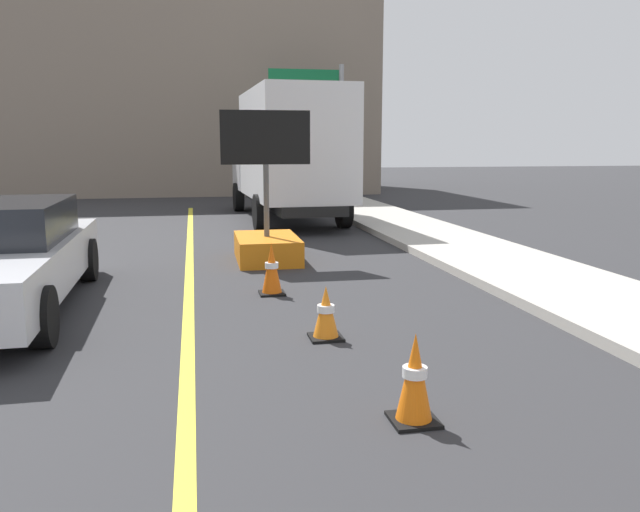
{
  "coord_description": "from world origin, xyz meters",
  "views": [
    {
      "loc": [
        0.11,
        2.25,
        2.1
      ],
      "look_at": [
        1.1,
        7.23,
        1.21
      ],
      "focal_mm": 35.76,
      "sensor_mm": 36.0,
      "label": 1
    }
  ],
  "objects_px": {
    "traffic_cone_mid_lane": "(415,379)",
    "traffic_cone_curbside": "(272,269)",
    "box_truck": "(288,153)",
    "traffic_cone_far_lane": "(326,313)",
    "arrow_board_trailer": "(267,235)",
    "highway_guide_sign": "(321,108)"
  },
  "relations": [
    {
      "from": "arrow_board_trailer",
      "to": "traffic_cone_curbside",
      "type": "bearing_deg",
      "value": -95.08
    },
    {
      "from": "traffic_cone_mid_lane",
      "to": "traffic_cone_far_lane",
      "type": "xyz_separation_m",
      "value": [
        -0.23,
        2.22,
        -0.06
      ]
    },
    {
      "from": "box_truck",
      "to": "highway_guide_sign",
      "type": "bearing_deg",
      "value": 70.32
    },
    {
      "from": "highway_guide_sign",
      "to": "traffic_cone_mid_lane",
      "type": "bearing_deg",
      "value": -99.16
    },
    {
      "from": "arrow_board_trailer",
      "to": "traffic_cone_far_lane",
      "type": "height_order",
      "value": "arrow_board_trailer"
    },
    {
      "from": "arrow_board_trailer",
      "to": "traffic_cone_far_lane",
      "type": "xyz_separation_m",
      "value": [
        0.09,
        -4.89,
        -0.19
      ]
    },
    {
      "from": "highway_guide_sign",
      "to": "box_truck",
      "type": "bearing_deg",
      "value": -109.68
    },
    {
      "from": "box_truck",
      "to": "highway_guide_sign",
      "type": "height_order",
      "value": "highway_guide_sign"
    },
    {
      "from": "arrow_board_trailer",
      "to": "traffic_cone_mid_lane",
      "type": "relative_size",
      "value": 3.82
    },
    {
      "from": "traffic_cone_far_lane",
      "to": "traffic_cone_curbside",
      "type": "xyz_separation_m",
      "value": [
        -0.32,
        2.21,
        0.07
      ]
    },
    {
      "from": "arrow_board_trailer",
      "to": "traffic_cone_curbside",
      "type": "xyz_separation_m",
      "value": [
        -0.24,
        -2.68,
        -0.12
      ]
    },
    {
      "from": "traffic_cone_mid_lane",
      "to": "arrow_board_trailer",
      "type": "bearing_deg",
      "value": 92.53
    },
    {
      "from": "box_truck",
      "to": "traffic_cone_curbside",
      "type": "relative_size",
      "value": 10.24
    },
    {
      "from": "highway_guide_sign",
      "to": "traffic_cone_far_lane",
      "type": "distance_m",
      "value": 17.57
    },
    {
      "from": "traffic_cone_mid_lane",
      "to": "traffic_cone_curbside",
      "type": "height_order",
      "value": "traffic_cone_curbside"
    },
    {
      "from": "traffic_cone_far_lane",
      "to": "traffic_cone_curbside",
      "type": "relative_size",
      "value": 0.8
    },
    {
      "from": "box_truck",
      "to": "arrow_board_trailer",
      "type": "bearing_deg",
      "value": -101.89
    },
    {
      "from": "arrow_board_trailer",
      "to": "traffic_cone_far_lane",
      "type": "distance_m",
      "value": 4.89
    },
    {
      "from": "traffic_cone_far_lane",
      "to": "traffic_cone_curbside",
      "type": "distance_m",
      "value": 2.24
    },
    {
      "from": "arrow_board_trailer",
      "to": "traffic_cone_far_lane",
      "type": "relative_size",
      "value": 4.56
    },
    {
      "from": "box_truck",
      "to": "traffic_cone_far_lane",
      "type": "xyz_separation_m",
      "value": [
        -1.22,
        -11.09,
        -1.59
      ]
    },
    {
      "from": "traffic_cone_mid_lane",
      "to": "box_truck",
      "type": "bearing_deg",
      "value": 85.74
    }
  ]
}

